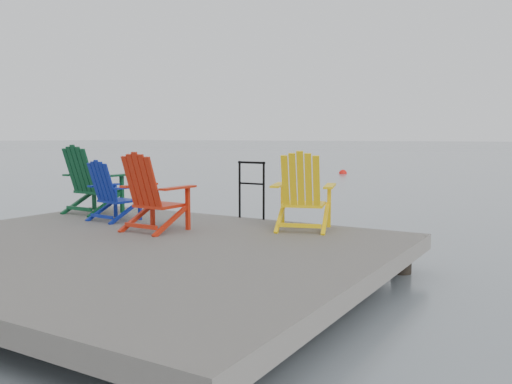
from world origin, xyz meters
The scene contains 8 objects.
ground centered at (0.00, 0.00, 0.00)m, with size 400.00×400.00×0.00m, color slate.
dock centered at (0.00, 0.00, 0.35)m, with size 6.00×5.00×1.40m.
handrail centered at (0.25, 2.45, 1.04)m, with size 0.48×0.04×0.90m.
chair_green centered at (-2.35, 1.56, 1.06)m, with size 0.91×0.85×1.11m.
chair_blue centered at (-1.47, 1.18, 0.96)m, with size 0.77×0.72×0.91m.
chair_red centered at (-0.31, 0.79, 1.03)m, with size 0.85×0.79×1.05m.
chair_yellow centered at (1.41, 1.88, 1.03)m, with size 1.00×0.96×1.06m.
buoy_b centered at (-5.07, 19.74, 0.00)m, with size 0.39×0.39×0.39m, color red.
Camera 1 is at (4.61, -4.75, 1.79)m, focal length 38.00 mm.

